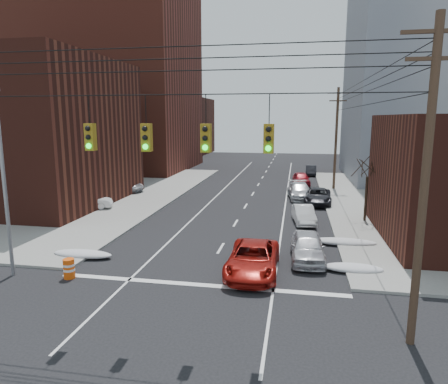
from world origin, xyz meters
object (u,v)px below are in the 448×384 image
at_px(parked_car_a, 307,247).
at_px(construction_barrel, 69,268).
at_px(lot_car_a, 89,201).
at_px(lot_car_d, 100,182).
at_px(parked_car_e, 301,179).
at_px(red_pickup, 253,259).
at_px(parked_car_d, 300,191).
at_px(parked_car_b, 304,214).
at_px(parked_car_c, 318,196).
at_px(parked_car_f, 311,170).
at_px(lot_car_c, 40,205).
at_px(lot_car_b, 122,186).

bearing_deg(parked_car_a, construction_barrel, -159.82).
bearing_deg(lot_car_a, lot_car_d, 4.43).
xyz_separation_m(parked_car_e, lot_car_a, (-18.01, -16.54, 0.02)).
bearing_deg(parked_car_e, red_pickup, -101.69).
relative_size(parked_car_d, lot_car_a, 1.38).
bearing_deg(parked_car_b, parked_car_d, 84.33).
distance_m(parked_car_b, parked_car_d, 9.28).
relative_size(parked_car_c, construction_barrel, 5.25).
bearing_deg(parked_car_f, red_pickup, -94.70).
bearing_deg(parked_car_d, parked_car_c, -59.93).
relative_size(parked_car_a, parked_car_d, 0.86).
bearing_deg(lot_car_c, parked_car_f, -25.61).
xyz_separation_m(parked_car_a, lot_car_a, (-18.14, 9.15, 0.01)).
relative_size(red_pickup, parked_car_b, 1.35).
height_order(parked_car_a, parked_car_b, parked_car_a).
relative_size(parked_car_c, parked_car_e, 1.16).
bearing_deg(parked_car_d, lot_car_c, -161.41).
bearing_deg(lot_car_b, lot_car_c, 171.04).
xyz_separation_m(red_pickup, parked_car_d, (2.45, 19.77, 0.02)).
relative_size(parked_car_d, parked_car_e, 1.19).
relative_size(parked_car_c, lot_car_c, 1.23).
relative_size(parked_car_a, parked_car_c, 0.88).
relative_size(red_pickup, parked_car_c, 1.05).
height_order(parked_car_c, lot_car_b, same).
relative_size(red_pickup, parked_car_a, 1.19).
bearing_deg(red_pickup, parked_car_b, 75.27).
bearing_deg(lot_car_a, lot_car_c, 101.09).
relative_size(parked_car_b, lot_car_b, 0.87).
distance_m(parked_car_a, parked_car_e, 25.69).
bearing_deg(parked_car_c, lot_car_b, 177.37).
bearing_deg(lot_car_b, lot_car_a, -169.10).
xyz_separation_m(parked_car_b, lot_car_a, (-18.06, 1.05, 0.12)).
height_order(parked_car_b, lot_car_c, lot_car_c).
bearing_deg(lot_car_b, parked_car_a, -125.76).
bearing_deg(parked_car_c, lot_car_c, -157.84).
bearing_deg(parked_car_a, lot_car_a, 151.42).
height_order(red_pickup, parked_car_c, red_pickup).
bearing_deg(construction_barrel, red_pickup, 14.57).
xyz_separation_m(parked_car_f, construction_barrel, (-12.90, -39.10, -0.16)).
height_order(parked_car_c, parked_car_d, parked_car_d).
bearing_deg(parked_car_a, red_pickup, -141.01).
bearing_deg(red_pickup, parked_car_c, 76.72).
bearing_deg(parked_car_b, construction_barrel, -139.20).
relative_size(parked_car_c, parked_car_d, 0.97).
bearing_deg(parked_car_c, red_pickup, -100.04).
relative_size(parked_car_d, lot_car_b, 1.15).
bearing_deg(parked_car_e, parked_car_b, -96.15).
height_order(parked_car_d, lot_car_b, parked_car_d).
xyz_separation_m(parked_car_e, lot_car_d, (-21.83, -7.20, 0.09)).
height_order(red_pickup, parked_car_e, parked_car_e).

